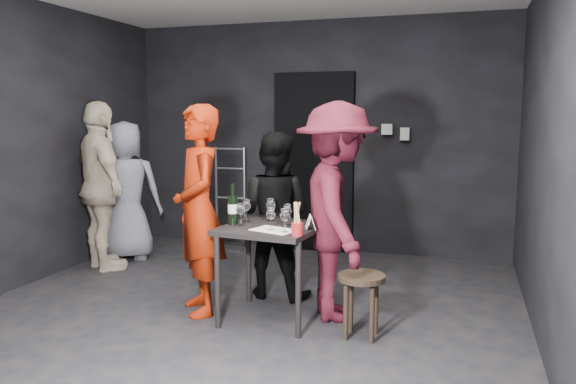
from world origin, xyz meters
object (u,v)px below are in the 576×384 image
(breadstick_cup, at_px, (297,219))
(hand_truck, at_px, (230,230))
(server_red, at_px, (198,196))
(bystander_grey, at_px, (127,189))
(wine_bottle, at_px, (233,209))
(tasting_table, at_px, (271,238))
(bystander_cream, at_px, (100,172))
(stool, at_px, (362,287))
(woman_black, at_px, (273,217))
(man_maroon, at_px, (337,196))

(breadstick_cup, bearing_deg, hand_truck, 123.61)
(server_red, xyz_separation_m, bystander_grey, (-1.54, 1.30, -0.16))
(bystander_grey, height_order, wine_bottle, bystander_grey)
(server_red, height_order, breadstick_cup, server_red)
(tasting_table, relative_size, bystander_cream, 0.37)
(wine_bottle, bearing_deg, stool, -7.51)
(hand_truck, relative_size, woman_black, 0.86)
(breadstick_cup, bearing_deg, server_red, 165.11)
(server_red, relative_size, woman_black, 1.34)
(stool, relative_size, bystander_grey, 0.29)
(tasting_table, xyz_separation_m, wine_bottle, (-0.31, -0.03, 0.22))
(tasting_table, bearing_deg, stool, -12.60)
(server_red, distance_m, man_maroon, 1.11)
(server_red, bearing_deg, hand_truck, 159.36)
(stool, distance_m, server_red, 1.49)
(bystander_grey, bearing_deg, stool, 133.94)
(tasting_table, xyz_separation_m, man_maroon, (0.48, 0.19, 0.33))
(tasting_table, bearing_deg, bystander_grey, 149.42)
(tasting_table, distance_m, bystander_grey, 2.50)
(bystander_cream, relative_size, wine_bottle, 6.31)
(server_red, bearing_deg, breadstick_cup, 37.07)
(wine_bottle, bearing_deg, woman_black, 76.32)
(woman_black, distance_m, wine_bottle, 0.61)
(hand_truck, height_order, breadstick_cup, hand_truck)
(tasting_table, distance_m, wine_bottle, 0.38)
(woman_black, relative_size, breadstick_cup, 5.51)
(man_maroon, height_order, bystander_grey, man_maroon)
(bystander_cream, bearing_deg, stool, -163.47)
(tasting_table, bearing_deg, server_red, -177.01)
(hand_truck, bearing_deg, tasting_table, -60.51)
(woman_black, bearing_deg, bystander_cream, -3.67)
(server_red, distance_m, wine_bottle, 0.31)
(bystander_grey, height_order, breadstick_cup, bystander_grey)
(bystander_cream, bearing_deg, tasting_table, -165.49)
(man_maroon, xyz_separation_m, bystander_grey, (-2.63, 1.08, -0.19))
(wine_bottle, bearing_deg, breadstick_cup, -21.93)
(server_red, bearing_deg, man_maroon, 63.29)
(bystander_grey, distance_m, breadstick_cup, 2.89)
(wine_bottle, bearing_deg, man_maroon, 15.17)
(tasting_table, height_order, breadstick_cup, breadstick_cup)
(man_maroon, relative_size, wine_bottle, 6.04)
(hand_truck, bearing_deg, server_red, -74.48)
(hand_truck, distance_m, wine_bottle, 2.41)
(stool, height_order, server_red, server_red)
(hand_truck, relative_size, bystander_grey, 0.77)
(tasting_table, height_order, bystander_cream, bystander_cream)
(stool, height_order, breadstick_cup, breadstick_cup)
(stool, distance_m, breadstick_cup, 0.68)
(woman_black, relative_size, man_maroon, 0.73)
(hand_truck, height_order, man_maroon, man_maroon)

